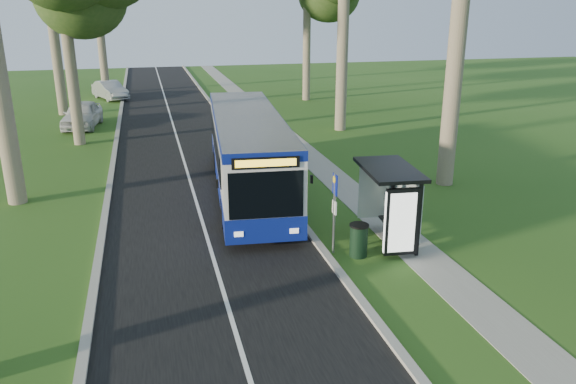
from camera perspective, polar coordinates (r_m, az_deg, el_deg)
name	(u,v)px	position (r m, az deg, el deg)	size (l,w,h in m)	color
ground	(326,257)	(17.98, 3.90, -6.56)	(120.00, 120.00, 0.00)	#2D571B
road	(188,176)	(26.61, -10.08, 1.61)	(7.00, 100.00, 0.02)	black
kerb_east	(262,170)	(27.04, -2.68, 2.27)	(0.25, 100.00, 0.12)	#9E9B93
kerb_west	(110,180)	(26.60, -17.61, 1.12)	(0.25, 100.00, 0.12)	#9E9B93
centre_line	(188,176)	(26.60, -10.08, 1.64)	(0.12, 100.00, 0.01)	white
footpath	(321,167)	(27.79, 3.39, 2.60)	(1.50, 100.00, 0.02)	gray
bus	(248,153)	(23.49, -4.08, 3.97)	(3.79, 12.81, 3.35)	silver
bus_stop_sign	(335,204)	(17.63, 4.75, -1.24)	(0.09, 0.38, 2.69)	gray
bus_shelter	(398,193)	(18.40, 11.08, -0.15)	(1.93, 3.17, 2.59)	black
litter_bin	(359,240)	(17.91, 7.18, -4.87)	(0.62, 0.62, 1.08)	black
car_white	(82,114)	(39.17, -20.20, 7.41)	(1.98, 4.92, 1.68)	silver
car_silver	(110,90)	(50.44, -17.63, 9.83)	(1.61, 4.61, 1.52)	#A6AAAE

